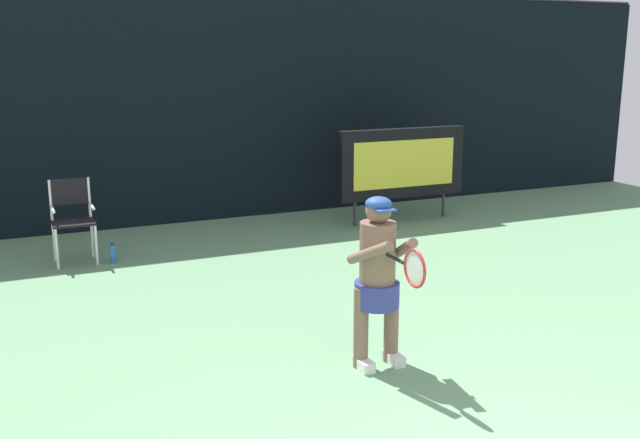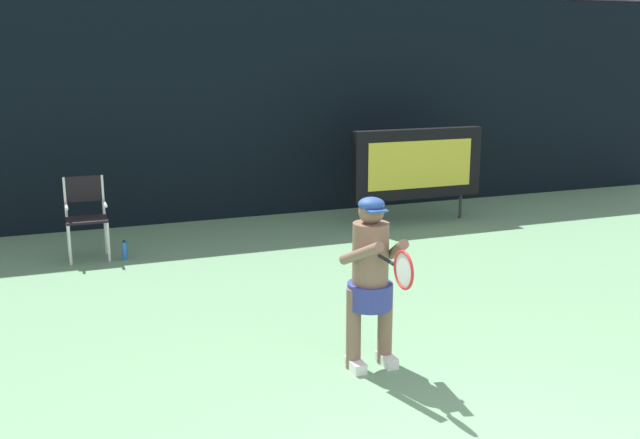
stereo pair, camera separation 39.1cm
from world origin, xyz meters
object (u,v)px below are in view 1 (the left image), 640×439
tennis_player (378,275)px  tennis_racket (413,268)px  scoreboard (401,163)px  water_bottle (113,254)px  umpire_chair (72,215)px

tennis_player → tennis_racket: bearing=-89.4°
scoreboard → water_bottle: 4.73m
umpire_chair → tennis_player: 4.89m
scoreboard → water_bottle: size_ratio=8.30×
water_bottle → umpire_chair: bearing=147.8°
tennis_player → tennis_racket: tennis_player is taller
umpire_chair → tennis_racket: tennis_racket is taller
tennis_racket → water_bottle: bearing=93.2°
scoreboard → tennis_player: (-3.00, -4.71, -0.12)m
scoreboard → water_bottle: scoreboard is taller
tennis_player → water_bottle: bearing=111.3°
umpire_chair → tennis_player: size_ratio=0.72×
umpire_chair → water_bottle: size_ratio=4.08×
water_bottle → tennis_racket: bearing=-70.9°
water_bottle → tennis_racket: tennis_racket is taller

